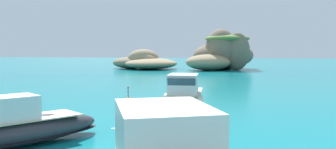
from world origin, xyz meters
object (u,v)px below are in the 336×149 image
Objects in this scene: islet_large at (223,54)px; motorboat_cream at (184,100)px; channel_buoy at (128,100)px; dinghy_tender at (46,116)px; islet_small at (144,62)px; motorboat_charcoal at (19,129)px.

islet_large reaches higher than motorboat_cream.
channel_buoy is (-5.16, 3.41, -0.59)m from motorboat_cream.
channel_buoy is (3.13, 7.21, 0.11)m from dinghy_tender.
islet_small reaches higher than motorboat_cream.
islet_small is 2.04× the size of motorboat_cream.
channel_buoy is (13.31, -53.09, -1.29)m from islet_small.
islet_small is at bearing 100.53° from motorboat_charcoal.
motorboat_charcoal is at bearing -94.66° from channel_buoy.
islet_large reaches higher than motorboat_charcoal.
motorboat_charcoal is (-6.45, -68.11, -2.89)m from islet_large.
dinghy_tender is (-8.29, -3.80, -0.70)m from motorboat_cream.
motorboat_cream reaches higher than dinghy_tender.
channel_buoy is (-5.40, -55.24, -3.34)m from islet_large.
islet_large is at bearing 6.57° from islet_small.
dinghy_tender is at bearing -97.78° from islet_large.
islet_small is 2.51× the size of motorboat_charcoal.
islet_small is 54.75m from channel_buoy.
motorboat_cream reaches higher than motorboat_charcoal.
dinghy_tender is (-8.53, -62.45, -3.45)m from islet_large.
islet_large is 55.61m from channel_buoy.
motorboat_charcoal is at bearing -95.41° from islet_large.
channel_buoy is at bearing 85.34° from motorboat_charcoal.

